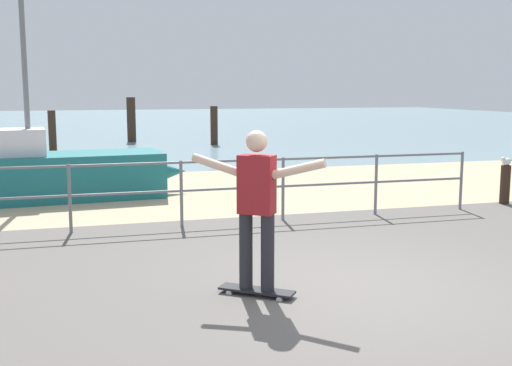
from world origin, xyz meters
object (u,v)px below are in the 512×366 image
Objects in this scene: skateboarder at (257,201)px; seagull at (506,161)px; skateboard at (257,291)px; sailboat at (55,173)px; bollard_short at (505,185)px.

skateboarder reaches higher than seagull.
skateboard is at bearing -147.55° from seagull.
skateboard is 7.02m from seagull.
sailboat is at bearing 108.02° from skateboarder.
sailboat is 8.53m from seagull.
sailboat is 3.23× the size of skateboarder.
bollard_short is at bearing -19.46° from sailboat.
sailboat is 8.54m from bollard_short.
sailboat reaches higher than seagull.
bollard_short is 0.45m from seagull.
skateboarder is 7.03m from bollard_short.
skateboarder is (2.15, -6.60, 0.49)m from sailboat.
skateboard is 1.02× the size of bollard_short.
seagull is at bearing 32.45° from skateboarder.
skateboard is 1.77× the size of seagull.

